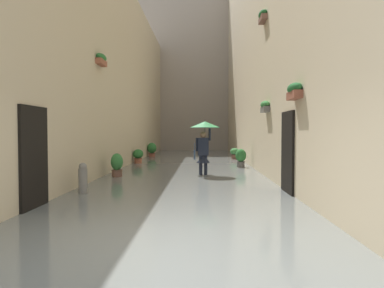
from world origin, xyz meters
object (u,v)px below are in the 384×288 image
(potted_plant_far_right, at_px, (138,156))
(potted_plant_near_right, at_px, (117,166))
(potted_plant_near_left, at_px, (241,158))
(potted_plant_mid_right, at_px, (152,150))
(potted_plant_far_left, at_px, (235,154))
(person_wading, at_px, (204,136))
(mooring_bollard, at_px, (83,181))

(potted_plant_far_right, bearing_deg, potted_plant_near_right, 92.50)
(potted_plant_near_left, relative_size, potted_plant_mid_right, 0.94)
(potted_plant_near_right, relative_size, potted_plant_far_left, 1.24)
(potted_plant_far_right, relative_size, potted_plant_near_right, 0.87)
(person_wading, relative_size, potted_plant_far_right, 2.58)
(potted_plant_far_right, xyz_separation_m, potted_plant_mid_right, (-0.04, -4.48, 0.10))
(potted_plant_far_right, relative_size, mooring_bollard, 0.91)
(person_wading, distance_m, potted_plant_far_right, 5.74)
(potted_plant_far_right, xyz_separation_m, mooring_bollard, (-0.16, 8.42, -0.01))
(potted_plant_near_right, distance_m, potted_plant_mid_right, 9.67)
(potted_plant_far_left, bearing_deg, mooring_bollard, 66.39)
(potted_plant_near_right, relative_size, potted_plant_mid_right, 0.94)
(potted_plant_near_right, distance_m, potted_plant_near_left, 5.66)
(potted_plant_near_right, xyz_separation_m, mooring_bollard, (0.06, 3.23, -0.05))
(potted_plant_far_right, height_order, potted_plant_near_left, potted_plant_near_left)
(potted_plant_near_right, bearing_deg, potted_plant_near_left, -144.61)
(potted_plant_far_left, bearing_deg, potted_plant_mid_right, -19.55)
(potted_plant_near_right, height_order, potted_plant_near_left, potted_plant_near_right)
(potted_plant_far_right, distance_m, potted_plant_far_left, 5.71)
(potted_plant_near_left, height_order, mooring_bollard, potted_plant_near_left)
(potted_plant_far_right, distance_m, potted_plant_near_right, 5.20)
(potted_plant_mid_right, bearing_deg, potted_plant_far_right, 89.49)
(potted_plant_near_right, height_order, mooring_bollard, potted_plant_near_right)
(potted_plant_far_right, relative_size, potted_plant_far_left, 1.08)
(potted_plant_near_left, bearing_deg, person_wading, 59.23)
(potted_plant_far_right, distance_m, mooring_bollard, 8.42)
(potted_plant_far_right, bearing_deg, mooring_bollard, 91.11)
(mooring_bollard, bearing_deg, potted_plant_near_right, -91.14)
(potted_plant_far_right, height_order, potted_plant_far_left, potted_plant_far_right)
(potted_plant_near_left, distance_m, mooring_bollard, 8.01)
(person_wading, distance_m, potted_plant_far_left, 7.63)
(person_wading, distance_m, mooring_bollard, 4.98)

